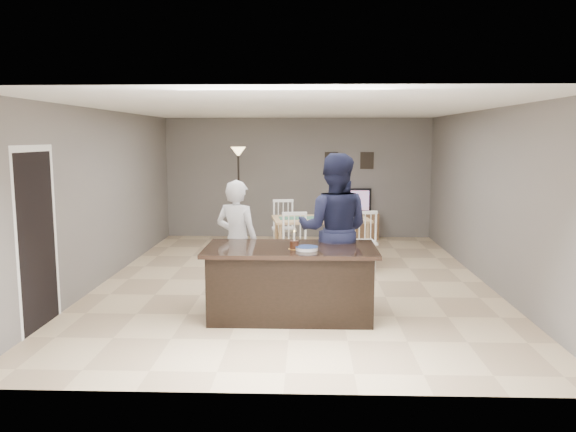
{
  "coord_description": "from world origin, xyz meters",
  "views": [
    {
      "loc": [
        0.2,
        -8.73,
        2.27
      ],
      "look_at": [
        -0.08,
        -0.3,
        1.08
      ],
      "focal_mm": 35.0,
      "sensor_mm": 36.0,
      "label": 1
    }
  ],
  "objects_px": {
    "woman": "(237,241)",
    "man": "(334,230)",
    "tv_console": "(351,226)",
    "plate_stack": "(307,248)",
    "dining_table": "(321,225)",
    "television": "(351,200)",
    "kitchen_island": "(291,281)",
    "floor_lamp": "(238,170)",
    "birthday_cake": "(294,245)"
  },
  "relations": [
    {
      "from": "tv_console",
      "to": "plate_stack",
      "type": "distance_m",
      "value": 5.88
    },
    {
      "from": "dining_table",
      "to": "floor_lamp",
      "type": "distance_m",
      "value": 2.36
    },
    {
      "from": "television",
      "to": "dining_table",
      "type": "height_order",
      "value": "television"
    },
    {
      "from": "kitchen_island",
      "to": "woman",
      "type": "height_order",
      "value": "woman"
    },
    {
      "from": "television",
      "to": "floor_lamp",
      "type": "bearing_deg",
      "value": 23.31
    },
    {
      "from": "tv_console",
      "to": "television",
      "type": "height_order",
      "value": "television"
    },
    {
      "from": "kitchen_island",
      "to": "birthday_cake",
      "type": "relative_size",
      "value": 9.25
    },
    {
      "from": "woman",
      "to": "floor_lamp",
      "type": "height_order",
      "value": "floor_lamp"
    },
    {
      "from": "plate_stack",
      "to": "dining_table",
      "type": "relative_size",
      "value": 0.13
    },
    {
      "from": "kitchen_island",
      "to": "floor_lamp",
      "type": "xyz_separation_m",
      "value": [
        -1.21,
        4.6,
        1.15
      ]
    },
    {
      "from": "tv_console",
      "to": "woman",
      "type": "height_order",
      "value": "woman"
    },
    {
      "from": "kitchen_island",
      "to": "television",
      "type": "height_order",
      "value": "television"
    },
    {
      "from": "man",
      "to": "dining_table",
      "type": "height_order",
      "value": "man"
    },
    {
      "from": "dining_table",
      "to": "floor_lamp",
      "type": "height_order",
      "value": "floor_lamp"
    },
    {
      "from": "man",
      "to": "plate_stack",
      "type": "height_order",
      "value": "man"
    },
    {
      "from": "dining_table",
      "to": "television",
      "type": "bearing_deg",
      "value": 64.87
    },
    {
      "from": "dining_table",
      "to": "floor_lamp",
      "type": "xyz_separation_m",
      "value": [
        -1.67,
        1.39,
        0.94
      ]
    },
    {
      "from": "tv_console",
      "to": "dining_table",
      "type": "distance_m",
      "value": 2.5
    },
    {
      "from": "man",
      "to": "floor_lamp",
      "type": "xyz_separation_m",
      "value": [
        -1.78,
        4.05,
        0.58
      ]
    },
    {
      "from": "woman",
      "to": "birthday_cake",
      "type": "distance_m",
      "value": 1.12
    },
    {
      "from": "kitchen_island",
      "to": "plate_stack",
      "type": "height_order",
      "value": "plate_stack"
    },
    {
      "from": "kitchen_island",
      "to": "dining_table",
      "type": "bearing_deg",
      "value": 81.94
    },
    {
      "from": "tv_console",
      "to": "plate_stack",
      "type": "height_order",
      "value": "plate_stack"
    },
    {
      "from": "birthday_cake",
      "to": "dining_table",
      "type": "height_order",
      "value": "birthday_cake"
    },
    {
      "from": "woman",
      "to": "plate_stack",
      "type": "distance_m",
      "value": 1.27
    },
    {
      "from": "woman",
      "to": "plate_stack",
      "type": "bearing_deg",
      "value": 159.79
    },
    {
      "from": "tv_console",
      "to": "plate_stack",
      "type": "bearing_deg",
      "value": -99.82
    },
    {
      "from": "birthday_cake",
      "to": "kitchen_island",
      "type": "bearing_deg",
      "value": 111.05
    },
    {
      "from": "television",
      "to": "woman",
      "type": "xyz_separation_m",
      "value": [
        -1.96,
        -5.0,
        -0.02
      ]
    },
    {
      "from": "kitchen_island",
      "to": "plate_stack",
      "type": "relative_size",
      "value": 7.67
    },
    {
      "from": "kitchen_island",
      "to": "man",
      "type": "xyz_separation_m",
      "value": [
        0.57,
        0.55,
        0.58
      ]
    },
    {
      "from": "plate_stack",
      "to": "television",
      "type": "bearing_deg",
      "value": 80.3
    },
    {
      "from": "kitchen_island",
      "to": "birthday_cake",
      "type": "bearing_deg",
      "value": -68.95
    },
    {
      "from": "man",
      "to": "floor_lamp",
      "type": "height_order",
      "value": "floor_lamp"
    },
    {
      "from": "birthday_cake",
      "to": "plate_stack",
      "type": "xyz_separation_m",
      "value": [
        0.15,
        -0.06,
        -0.03
      ]
    },
    {
      "from": "kitchen_island",
      "to": "floor_lamp",
      "type": "relative_size",
      "value": 1.04
    },
    {
      "from": "tv_console",
      "to": "floor_lamp",
      "type": "bearing_deg",
      "value": -158.11
    },
    {
      "from": "tv_console",
      "to": "birthday_cake",
      "type": "distance_m",
      "value": 5.85
    },
    {
      "from": "floor_lamp",
      "to": "kitchen_island",
      "type": "bearing_deg",
      "value": -75.27
    },
    {
      "from": "kitchen_island",
      "to": "woman",
      "type": "bearing_deg",
      "value": 139.72
    },
    {
      "from": "television",
      "to": "man",
      "type": "distance_m",
      "value": 5.13
    },
    {
      "from": "television",
      "to": "floor_lamp",
      "type": "xyz_separation_m",
      "value": [
        -2.41,
        -1.04,
        0.74
      ]
    },
    {
      "from": "woman",
      "to": "man",
      "type": "xyz_separation_m",
      "value": [
        1.33,
        -0.09,
        0.18
      ]
    },
    {
      "from": "kitchen_island",
      "to": "television",
      "type": "distance_m",
      "value": 5.78
    },
    {
      "from": "plate_stack",
      "to": "floor_lamp",
      "type": "relative_size",
      "value": 0.14
    },
    {
      "from": "dining_table",
      "to": "plate_stack",
      "type": "bearing_deg",
      "value": -102.29
    },
    {
      "from": "dining_table",
      "to": "woman",
      "type": "bearing_deg",
      "value": -123.31
    },
    {
      "from": "television",
      "to": "kitchen_island",
      "type": "bearing_deg",
      "value": 77.99
    },
    {
      "from": "television",
      "to": "woman",
      "type": "height_order",
      "value": "woman"
    },
    {
      "from": "tv_console",
      "to": "man",
      "type": "height_order",
      "value": "man"
    }
  ]
}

